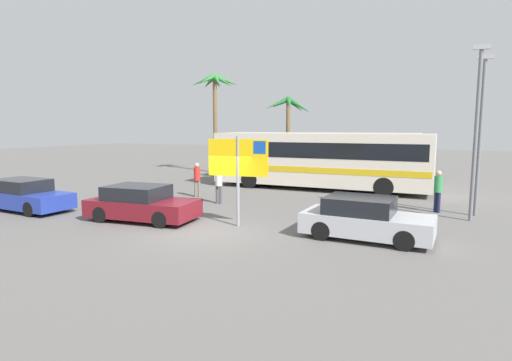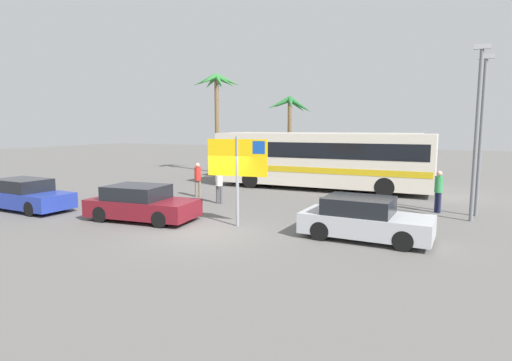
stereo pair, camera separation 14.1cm
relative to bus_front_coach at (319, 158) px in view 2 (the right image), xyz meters
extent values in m
plane|color=#605E5B|center=(-0.85, -10.95, -1.78)|extent=(120.00, 120.00, 0.00)
cube|color=silver|center=(0.00, 0.00, -0.06)|extent=(12.14, 2.53, 2.90)
cube|color=black|center=(0.00, 0.00, 0.49)|extent=(11.66, 2.56, 0.84)
cube|color=gold|center=(0.00, 0.00, -0.57)|extent=(12.02, 2.56, 0.32)
cylinder|color=black|center=(3.76, 1.14, -1.28)|extent=(1.00, 0.28, 1.00)
cylinder|color=black|center=(3.76, -1.14, -1.28)|extent=(1.00, 0.28, 1.00)
cylinder|color=black|center=(-3.76, 1.14, -1.28)|extent=(1.00, 0.28, 1.00)
cylinder|color=black|center=(-3.76, -1.14, -1.28)|extent=(1.00, 0.28, 1.00)
cube|color=silver|center=(-0.90, 3.23, -0.06)|extent=(12.14, 2.53, 2.90)
cube|color=black|center=(-0.90, 3.23, 0.49)|extent=(11.66, 2.56, 0.84)
cube|color=gold|center=(-0.90, 3.23, -0.57)|extent=(12.02, 2.56, 0.32)
cylinder|color=black|center=(2.87, 4.37, -1.28)|extent=(1.00, 0.28, 1.00)
cylinder|color=black|center=(2.87, 2.09, -1.28)|extent=(1.00, 0.28, 1.00)
cylinder|color=black|center=(-4.66, 4.37, -1.28)|extent=(1.00, 0.28, 1.00)
cylinder|color=black|center=(-4.66, 2.09, -1.28)|extent=(1.00, 0.28, 1.00)
cylinder|color=gray|center=(-0.08, -9.77, -0.18)|extent=(0.11, 0.11, 3.20)
cube|color=yellow|center=(-0.08, -9.77, 0.67)|extent=(2.19, 0.35, 1.30)
cube|color=#1447A8|center=(0.71, -9.67, 1.04)|extent=(0.45, 0.13, 0.44)
cube|color=#23389E|center=(-9.55, -11.04, -1.30)|extent=(4.36, 1.85, 0.64)
cube|color=black|center=(-9.81, -11.02, -0.72)|extent=(2.30, 1.63, 0.52)
cylinder|color=black|center=(-8.19, -10.34, -1.48)|extent=(0.61, 0.19, 0.60)
cylinder|color=black|center=(-8.26, -11.86, -1.48)|extent=(0.61, 0.19, 0.60)
cylinder|color=black|center=(-10.85, -10.22, -1.48)|extent=(0.61, 0.19, 0.60)
cube|color=maroon|center=(-3.78, -10.45, -1.30)|extent=(4.26, 2.23, 0.64)
cube|color=black|center=(-4.02, -10.48, -0.72)|extent=(2.29, 1.90, 0.52)
cylinder|color=black|center=(-2.59, -9.48, -1.48)|extent=(0.61, 0.22, 0.60)
cylinder|color=black|center=(-2.43, -11.18, -1.48)|extent=(0.61, 0.22, 0.60)
cylinder|color=black|center=(-5.13, -9.73, -1.48)|extent=(0.61, 0.22, 0.60)
cylinder|color=black|center=(-4.96, -11.43, -1.48)|extent=(0.61, 0.22, 0.60)
cube|color=#B7BABF|center=(4.38, -9.58, -1.30)|extent=(4.04, 1.93, 0.64)
cube|color=black|center=(4.14, -9.57, -0.72)|extent=(2.13, 1.72, 0.52)
cylinder|color=black|center=(5.64, -8.81, -1.48)|extent=(0.61, 0.18, 0.60)
cylinder|color=black|center=(5.58, -10.44, -1.48)|extent=(0.61, 0.18, 0.60)
cylinder|color=black|center=(3.18, -8.71, -1.48)|extent=(0.61, 0.18, 0.60)
cylinder|color=black|center=(3.12, -10.35, -1.48)|extent=(0.61, 0.18, 0.60)
cylinder|color=#4C4C51|center=(-2.81, -6.23, -1.37)|extent=(0.13, 0.13, 0.83)
cylinder|color=#4C4C51|center=(-2.99, -6.24, -1.37)|extent=(0.13, 0.13, 0.83)
cylinder|color=silver|center=(-2.90, -6.24, -0.62)|extent=(0.32, 0.32, 0.66)
sphere|color=tan|center=(-2.90, -6.24, -0.18)|extent=(0.23, 0.23, 0.23)
cylinder|color=#1E2347|center=(6.25, -4.11, -1.36)|extent=(0.13, 0.13, 0.85)
cylinder|color=#1E2347|center=(6.37, -4.24, -1.36)|extent=(0.13, 0.13, 0.85)
cylinder|color=#338E4C|center=(6.31, -4.18, -0.60)|extent=(0.32, 0.32, 0.67)
sphere|color=tan|center=(6.31, -4.18, -0.15)|extent=(0.23, 0.23, 0.23)
cylinder|color=#706656|center=(-4.75, -5.04, -1.36)|extent=(0.13, 0.13, 0.84)
cylinder|color=#706656|center=(-4.90, -5.14, -1.36)|extent=(0.13, 0.13, 0.84)
cylinder|color=red|center=(-4.82, -5.09, -0.61)|extent=(0.32, 0.32, 0.67)
sphere|color=tan|center=(-4.82, -5.09, -0.16)|extent=(0.23, 0.23, 0.23)
cylinder|color=slate|center=(7.71, -4.24, 1.25)|extent=(0.14, 0.14, 6.07)
cube|color=#B2B2B7|center=(7.71, -4.24, 4.39)|extent=(0.56, 0.20, 0.16)
cylinder|color=slate|center=(7.49, -5.34, 1.35)|extent=(0.14, 0.14, 6.26)
cube|color=#B2B2B7|center=(7.49, -5.34, 4.58)|extent=(0.56, 0.20, 0.16)
cylinder|color=brown|center=(-9.85, 5.35, 1.82)|extent=(0.32, 0.32, 7.21)
cone|color=#2D7533|center=(-9.00, 5.20, 5.19)|extent=(1.97, 0.77, 1.27)
cone|color=#2D7533|center=(-9.15, 5.94, 5.30)|extent=(1.78, 1.61, 1.07)
cone|color=#2D7533|center=(-10.13, 6.21, 5.29)|extent=(1.04, 2.00, 1.10)
cone|color=#2D7533|center=(-10.60, 5.83, 5.26)|extent=(1.89, 1.41, 1.14)
cone|color=#2D7533|center=(-10.69, 5.04, 5.28)|extent=(1.99, 1.10, 1.11)
cone|color=#2D7533|center=(-9.87, 4.44, 5.30)|extent=(0.50, 1.98, 1.06)
cone|color=#2D7533|center=(-9.24, 4.78, 5.14)|extent=(1.67, 1.62, 1.35)
cylinder|color=brown|center=(-4.39, 6.88, 0.93)|extent=(0.32, 0.32, 5.42)
cone|color=#23662D|center=(-3.55, 6.90, 3.33)|extent=(1.92, 0.51, 1.39)
cone|color=#23662D|center=(-4.09, 7.70, 3.39)|extent=(1.07, 1.98, 1.28)
cone|color=#23662D|center=(-5.21, 7.34, 3.57)|extent=(1.96, 1.37, 0.95)
cone|color=#23662D|center=(-5.05, 6.25, 3.47)|extent=(1.74, 1.68, 1.14)
cone|color=#23662D|center=(-4.01, 6.05, 3.45)|extent=(1.22, 1.98, 1.17)
camera|label=1|loc=(6.51, -22.54, 1.71)|focal=28.85mm
camera|label=2|loc=(6.64, -22.48, 1.71)|focal=28.85mm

